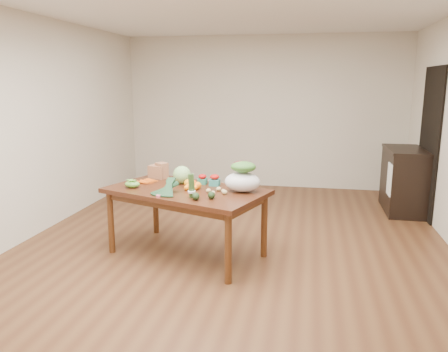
% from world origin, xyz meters
% --- Properties ---
extents(floor, '(6.00, 6.00, 0.00)m').
position_xyz_m(floor, '(0.00, 0.00, 0.00)').
color(floor, brown).
rests_on(floor, ground).
extents(ceiling, '(5.00, 6.00, 0.02)m').
position_xyz_m(ceiling, '(0.00, 0.00, 2.70)').
color(ceiling, white).
rests_on(ceiling, room_walls).
extents(room_walls, '(5.02, 6.02, 2.70)m').
position_xyz_m(room_walls, '(0.00, 0.00, 1.35)').
color(room_walls, beige).
rests_on(room_walls, floor).
extents(dining_table, '(1.90, 1.45, 0.75)m').
position_xyz_m(dining_table, '(-0.45, -0.49, 0.38)').
color(dining_table, '#421E0F').
rests_on(dining_table, floor).
extents(doorway_dark, '(0.02, 1.00, 2.10)m').
position_xyz_m(doorway_dark, '(2.48, 1.60, 1.05)').
color(doorway_dark, black).
rests_on(doorway_dark, floor).
extents(cabinet, '(0.52, 1.02, 0.94)m').
position_xyz_m(cabinet, '(2.22, 1.76, 0.47)').
color(cabinet, black).
rests_on(cabinet, floor).
extents(dish_towel, '(0.02, 0.28, 0.45)m').
position_xyz_m(dish_towel, '(1.96, 1.40, 0.55)').
color(dish_towel, white).
rests_on(dish_towel, cabinet).
extents(paper_bag, '(0.32, 0.30, 0.19)m').
position_xyz_m(paper_bag, '(-0.94, -0.01, 0.84)').
color(paper_bag, '#996244').
rests_on(paper_bag, dining_table).
extents(cabbage, '(0.20, 0.20, 0.20)m').
position_xyz_m(cabbage, '(-0.57, -0.24, 0.85)').
color(cabbage, '#A0D37A').
rests_on(cabbage, dining_table).
extents(strawberry_basket_a, '(0.12, 0.12, 0.09)m').
position_xyz_m(strawberry_basket_a, '(-0.34, -0.21, 0.79)').
color(strawberry_basket_a, red).
rests_on(strawberry_basket_a, dining_table).
extents(strawberry_basket_b, '(0.14, 0.14, 0.10)m').
position_xyz_m(strawberry_basket_b, '(-0.18, -0.26, 0.80)').
color(strawberry_basket_b, red).
rests_on(strawberry_basket_b, dining_table).
extents(orange_a, '(0.09, 0.09, 0.09)m').
position_xyz_m(orange_a, '(-0.46, -0.40, 0.80)').
color(orange_a, '#FFA40F').
rests_on(orange_a, dining_table).
extents(orange_b, '(0.08, 0.08, 0.08)m').
position_xyz_m(orange_b, '(-0.40, -0.37, 0.79)').
color(orange_b, '#F1540E').
rests_on(orange_b, dining_table).
extents(orange_c, '(0.08, 0.08, 0.08)m').
position_xyz_m(orange_c, '(-0.33, -0.46, 0.79)').
color(orange_c, '#FF990F').
rests_on(orange_c, dining_table).
extents(mandarin_cluster, '(0.23, 0.23, 0.09)m').
position_xyz_m(mandarin_cluster, '(-0.38, -0.49, 0.80)').
color(mandarin_cluster, orange).
rests_on(mandarin_cluster, dining_table).
extents(carrots, '(0.28, 0.28, 0.03)m').
position_xyz_m(carrots, '(-0.96, -0.27, 0.76)').
color(carrots, '#FF6215').
rests_on(carrots, dining_table).
extents(snap_pea_bag, '(0.17, 0.13, 0.08)m').
position_xyz_m(snap_pea_bag, '(-1.05, -0.54, 0.79)').
color(snap_pea_bag, '#6DAD3A').
rests_on(snap_pea_bag, dining_table).
extents(kale_bunch, '(0.44, 0.48, 0.16)m').
position_xyz_m(kale_bunch, '(-0.60, -0.76, 0.83)').
color(kale_bunch, '#16331A').
rests_on(kale_bunch, dining_table).
extents(asparagus_bundle, '(0.11, 0.14, 0.26)m').
position_xyz_m(asparagus_bundle, '(-0.30, -0.83, 0.88)').
color(asparagus_bundle, '#487134').
rests_on(asparagus_bundle, dining_table).
extents(potato_a, '(0.05, 0.05, 0.05)m').
position_xyz_m(potato_a, '(-0.18, -0.60, 0.77)').
color(potato_a, '#C9BD74').
rests_on(potato_a, dining_table).
extents(potato_b, '(0.05, 0.04, 0.04)m').
position_xyz_m(potato_b, '(-0.11, -0.67, 0.77)').
color(potato_b, '#D2C479').
rests_on(potato_b, dining_table).
extents(potato_c, '(0.05, 0.04, 0.04)m').
position_xyz_m(potato_c, '(-0.03, -0.56, 0.77)').
color(potato_c, tan).
rests_on(potato_c, dining_table).
extents(potato_d, '(0.05, 0.05, 0.05)m').
position_xyz_m(potato_d, '(-0.09, -0.50, 0.77)').
color(potato_d, '#CDBA76').
rests_on(potato_d, dining_table).
extents(potato_e, '(0.06, 0.05, 0.05)m').
position_xyz_m(potato_e, '(0.00, -0.63, 0.77)').
color(potato_e, tan).
rests_on(potato_e, dining_table).
extents(avocado_a, '(0.10, 0.13, 0.07)m').
position_xyz_m(avocado_a, '(-0.23, -0.89, 0.79)').
color(avocado_a, black).
rests_on(avocado_a, dining_table).
extents(avocado_b, '(0.10, 0.12, 0.07)m').
position_xyz_m(avocado_b, '(-0.09, -0.82, 0.79)').
color(avocado_b, black).
rests_on(avocado_b, dining_table).
extents(salad_bag, '(0.45, 0.40, 0.29)m').
position_xyz_m(salad_bag, '(0.16, -0.48, 0.90)').
color(salad_bag, silver).
rests_on(salad_bag, dining_table).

